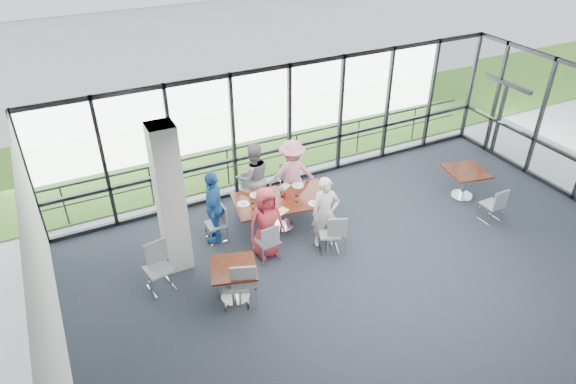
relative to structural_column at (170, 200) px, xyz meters
name	(u,v)px	position (x,y,z in m)	size (l,w,h in m)	color
floor	(406,300)	(3.60, -3.00, -1.61)	(12.00, 10.00, 0.02)	#1E212D
ceiling	(430,152)	(3.60, -3.00, 1.60)	(12.00, 10.00, 0.04)	white
wall_left	(55,355)	(-2.40, -3.00, 0.00)	(0.10, 10.00, 3.20)	silver
curtain_wall_back	(289,126)	(3.60, 2.00, 0.00)	(12.00, 0.10, 3.20)	white
exit_door	(499,120)	(9.60, 0.75, -0.55)	(0.12, 1.60, 2.10)	black
structural_column	(170,200)	(0.00, 0.00, 0.00)	(0.50, 0.50, 3.20)	silver
apron	(223,114)	(3.60, 7.00, -1.62)	(80.00, 70.00, 0.02)	gray
grass_strip	(246,136)	(3.60, 5.00, -1.59)	(80.00, 5.00, 0.01)	#315818
guard_rail	(279,154)	(3.60, 2.60, -1.10)	(0.06, 0.06, 12.00)	#2D2D33
main_table	(282,203)	(2.53, 0.24, -0.96)	(2.31, 1.51, 0.75)	#360E0D
side_table_left	(234,272)	(0.68, -1.46, -0.97)	(1.06, 1.06, 0.75)	#360E0D
side_table_right	(466,174)	(7.17, -0.65, -0.95)	(1.11, 1.11, 0.75)	#360E0D
diner_near_left	(266,223)	(1.79, -0.52, -0.79)	(0.79, 0.52, 1.63)	#B32D39
diner_near_right	(325,213)	(3.07, -0.76, -0.78)	(0.60, 0.44, 1.64)	beige
diner_far_left	(254,178)	(2.25, 1.19, -0.73)	(0.85, 0.52, 1.74)	slate
diner_far_right	(292,173)	(3.17, 0.98, -0.74)	(1.11, 0.57, 1.72)	pink
diner_end	(214,207)	(1.00, 0.46, -0.73)	(1.01, 0.55, 1.73)	#2359A4
chair_main_nl	(267,241)	(1.75, -0.65, -1.16)	(0.43, 0.43, 0.89)	gray
chair_main_nr	(329,233)	(3.04, -1.02, -1.15)	(0.44, 0.44, 0.89)	gray
chair_main_fl	(251,191)	(2.24, 1.35, -1.18)	(0.41, 0.41, 0.84)	gray
chair_main_fr	(293,183)	(3.30, 1.18, -1.14)	(0.45, 0.45, 0.91)	gray
chair_main_end	(216,224)	(1.00, 0.43, -1.18)	(0.41, 0.41, 0.83)	gray
chair_spare_la	(236,284)	(0.65, -1.64, -1.10)	(0.49, 0.49, 1.00)	gray
chair_spare_lb	(159,269)	(-0.53, -0.58, -1.11)	(0.48, 0.48, 0.97)	gray
chair_spare_r	(492,204)	(7.00, -1.74, -1.16)	(0.43, 0.43, 0.88)	gray
plate_nl	(263,213)	(1.90, -0.10, -0.84)	(0.26, 0.26, 0.01)	white
plate_nr	(314,203)	(3.08, -0.26, -0.84)	(0.26, 0.26, 0.01)	white
plate_fl	(256,195)	(2.06, 0.64, -0.84)	(0.28, 0.28, 0.01)	white
plate_fr	(298,185)	(3.11, 0.58, -0.84)	(0.28, 0.28, 0.01)	white
plate_end	(243,204)	(1.66, 0.42, -0.84)	(0.27, 0.27, 0.01)	white
tumbler_a	(274,204)	(2.23, 0.05, -0.78)	(0.07, 0.07, 0.13)	white
tumbler_b	(297,199)	(2.77, -0.01, -0.77)	(0.08, 0.08, 0.15)	white
tumbler_c	(282,190)	(2.63, 0.47, -0.78)	(0.07, 0.07, 0.14)	white
tumbler_d	(253,206)	(1.79, 0.18, -0.79)	(0.06, 0.06, 0.13)	white
menu_a	(282,211)	(2.30, -0.20, -0.85)	(0.30, 0.21, 0.00)	white
menu_b	(325,199)	(3.39, -0.21, -0.85)	(0.32, 0.23, 0.00)	white
menu_c	(285,186)	(2.81, 0.69, -0.85)	(0.28, 0.20, 0.00)	white
condiment_caddy	(283,195)	(2.60, 0.32, -0.83)	(0.10, 0.07, 0.04)	black
ketchup_bottle	(285,195)	(2.59, 0.22, -0.76)	(0.06, 0.06, 0.18)	#B70410
green_bottle	(285,194)	(2.60, 0.25, -0.75)	(0.05, 0.05, 0.20)	#1E7626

